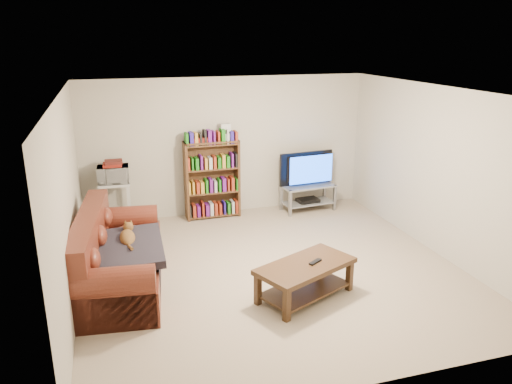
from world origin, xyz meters
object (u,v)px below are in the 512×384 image
object	(u,v)px
sofa	(114,261)
coffee_table	(305,274)
bookshelf	(212,178)
tv_stand	(308,193)

from	to	relation	value
sofa	coffee_table	world-z (taller)	sofa
coffee_table	bookshelf	world-z (taller)	bookshelf
tv_stand	bookshelf	world-z (taller)	bookshelf
tv_stand	bookshelf	bearing A→B (deg)	168.98
sofa	coffee_table	xyz separation A→B (m)	(2.21, -0.98, -0.03)
tv_stand	sofa	bearing A→B (deg)	-155.92
tv_stand	bookshelf	xyz separation A→B (m)	(-1.73, 0.16, 0.37)
sofa	tv_stand	size ratio (longest dim) A/B	2.35
sofa	coffee_table	size ratio (longest dim) A/B	1.72
sofa	tv_stand	bearing A→B (deg)	36.05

